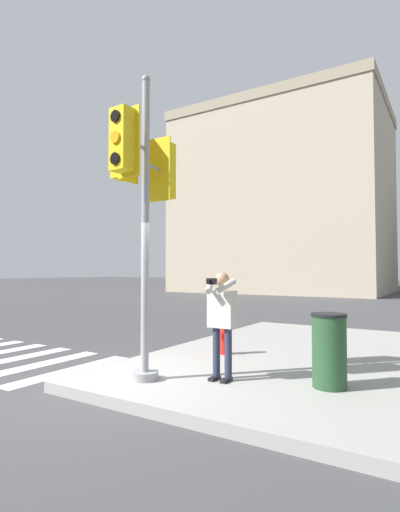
{
  "coord_description": "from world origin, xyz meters",
  "views": [
    {
      "loc": [
        4.55,
        -4.29,
        1.78
      ],
      "look_at": [
        1.29,
        0.94,
        2.01
      ],
      "focal_mm": 28.0,
      "sensor_mm": 36.0,
      "label": 1
    }
  ],
  "objects_px": {
    "traffic_signal_pole": "(139,181)",
    "fire_hydrant": "(224,335)",
    "trash_bin": "(329,350)",
    "person_photographer": "(222,315)"
  },
  "relations": [
    {
      "from": "person_photographer",
      "to": "fire_hydrant",
      "type": "height_order",
      "value": "person_photographer"
    },
    {
      "from": "person_photographer",
      "to": "fire_hydrant",
      "type": "relative_size",
      "value": 2.15
    },
    {
      "from": "trash_bin",
      "to": "person_photographer",
      "type": "bearing_deg",
      "value": -162.34
    },
    {
      "from": "traffic_signal_pole",
      "to": "person_photographer",
      "type": "height_order",
      "value": "traffic_signal_pole"
    },
    {
      "from": "traffic_signal_pole",
      "to": "person_photographer",
      "type": "bearing_deg",
      "value": 27.01
    },
    {
      "from": "person_photographer",
      "to": "trash_bin",
      "type": "relative_size",
      "value": 1.56
    },
    {
      "from": "person_photographer",
      "to": "trash_bin",
      "type": "height_order",
      "value": "person_photographer"
    },
    {
      "from": "traffic_signal_pole",
      "to": "fire_hydrant",
      "type": "xyz_separation_m",
      "value": [
        0.26,
        2.21,
        -2.62
      ]
    },
    {
      "from": "traffic_signal_pole",
      "to": "trash_bin",
      "type": "xyz_separation_m",
      "value": [
        2.57,
        1.03,
        -2.48
      ]
    },
    {
      "from": "traffic_signal_pole",
      "to": "trash_bin",
      "type": "distance_m",
      "value": 3.72
    }
  ]
}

